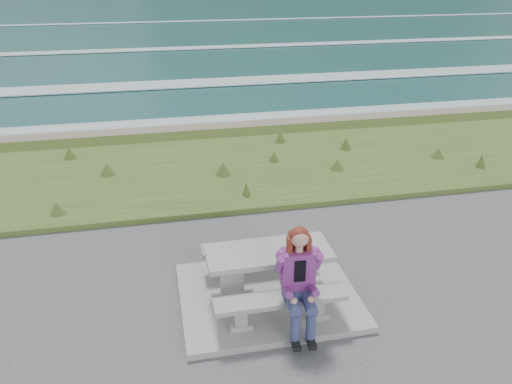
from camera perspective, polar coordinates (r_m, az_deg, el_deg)
concrete_slab at (r=7.64m, az=1.40°, el=-11.78°), size 2.60×2.10×0.10m
picnic_table at (r=7.27m, az=1.45°, el=-7.80°), size 1.80×0.75×0.75m
bench_landward at (r=6.85m, az=2.79°, el=-12.56°), size 1.80×0.35×0.45m
bench_seaward at (r=7.97m, az=0.28°, el=-6.52°), size 1.80×0.35×0.45m
grass_verge at (r=11.96m, az=-4.05°, el=2.32°), size 160.00×4.50×0.22m
shore_drop at (r=14.66m, az=-5.67°, el=6.64°), size 160.00×0.80×2.20m
ocean at (r=31.70m, az=-9.26°, el=13.32°), size 1600.00×1600.00×0.09m
seated_woman at (r=6.68m, az=5.00°, el=-11.71°), size 0.47×0.77×1.47m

